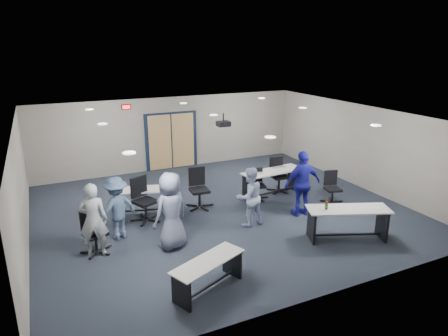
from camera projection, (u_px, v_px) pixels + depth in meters
name	position (u px, v px, depth m)	size (l,w,h in m)	color
floor	(221.00, 210.00, 11.43)	(10.00, 10.00, 0.00)	#1C232D
back_wall	(171.00, 133.00, 14.91)	(10.00, 0.04, 2.70)	gray
front_wall	(326.00, 232.00, 7.14)	(10.00, 0.04, 2.70)	gray
left_wall	(20.00, 193.00, 9.00)	(0.04, 9.00, 2.70)	gray
right_wall	(360.00, 146.00, 13.05)	(0.04, 9.00, 2.70)	gray
ceiling	(221.00, 117.00, 10.62)	(10.00, 9.00, 0.04)	silver
double_door	(172.00, 141.00, 14.97)	(2.00, 0.07, 2.20)	black
exit_sign	(126.00, 107.00, 13.89)	(0.32, 0.07, 0.18)	black
ceiling_projector	(223.00, 124.00, 11.26)	(0.35, 0.32, 0.37)	black
ceiling_can_lights	(217.00, 116.00, 10.85)	(6.24, 5.74, 0.02)	white
table_front_left	(208.00, 270.00, 7.62)	(1.66, 1.11, 0.64)	#ABA9A2
table_front_right	(347.00, 218.00, 9.61)	(2.07, 1.34, 1.09)	#ABA9A2
table_back_left	(146.00, 197.00, 11.09)	(1.89, 1.08, 0.85)	#ABA9A2
table_back_right	(272.00, 179.00, 12.38)	(2.06, 0.86, 0.81)	#ABA9A2
chair_back_a	(145.00, 200.00, 10.58)	(0.75, 0.75, 1.20)	black
chair_back_b	(199.00, 189.00, 11.44)	(0.73, 0.73, 1.17)	black
chair_back_c	(258.00, 184.00, 12.12)	(0.59, 0.59, 0.94)	black
chair_back_d	(279.00, 175.00, 12.73)	(0.69, 0.69, 1.11)	black
chair_loose_left	(95.00, 232.00, 8.98)	(0.65, 0.65, 1.04)	black
chair_loose_right	(333.00, 188.00, 11.79)	(0.61, 0.61, 0.97)	black
person_gray	(93.00, 220.00, 8.78)	(0.63, 0.41, 1.72)	#979EA5
person_plaid	(171.00, 211.00, 9.12)	(0.89, 0.58, 1.83)	slate
person_lightblue	(249.00, 197.00, 10.30)	(0.77, 0.60, 1.58)	#A5B5DA
person_navy	(302.00, 184.00, 10.88)	(1.07, 0.45, 1.83)	navy
person_back	(117.00, 208.00, 9.57)	(1.02, 0.58, 1.58)	#415876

